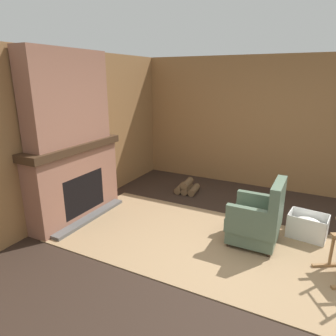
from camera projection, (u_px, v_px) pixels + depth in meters
The scene contains 11 objects.
ground_plane at pixel (235, 258), 3.76m from camera, with size 14.00×14.00×0.00m, color #2D2119.
wood_panel_wall_left at pixel (61, 137), 4.60m from camera, with size 0.06×6.13×2.58m.
wood_panel_wall_back at pixel (279, 124), 5.74m from camera, with size 6.13×0.09×2.58m.
fireplace_hearth at pixel (76, 181), 4.70m from camera, with size 0.57×1.75×1.21m.
chimney_breast at pixel (67, 98), 4.33m from camera, with size 0.31×1.45×1.35m.
area_rug at pixel (204, 242), 4.10m from camera, with size 4.06×1.99×0.01m.
armchair at pixel (258, 220), 3.98m from camera, with size 0.65×0.64×0.92m.
firewood_stack at pixel (187, 188), 5.86m from camera, with size 0.45×0.45×0.25m.
laundry_basket at pixel (307, 226), 4.19m from camera, with size 0.54×0.42×0.35m.
oil_lamp_vase at pixel (37, 145), 4.02m from camera, with size 0.12×0.12×0.25m.
storage_case at pixel (75, 138), 4.62m from camera, with size 0.15×0.20×0.13m.
Camera 1 is at (0.73, -3.29, 2.18)m, focal length 32.00 mm.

